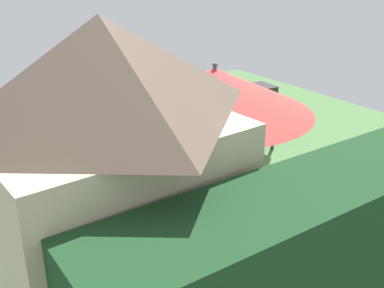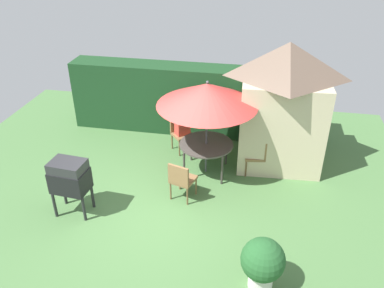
# 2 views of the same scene
# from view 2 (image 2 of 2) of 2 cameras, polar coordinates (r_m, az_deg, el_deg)

# --- Properties ---
(ground_plane) EXTENTS (11.00, 11.00, 0.00)m
(ground_plane) POSITION_cam_2_polar(r_m,az_deg,el_deg) (8.36, -5.02, -9.06)
(ground_plane) COLOR #47703D
(hedge_backdrop) EXTENTS (6.43, 0.79, 1.86)m
(hedge_backdrop) POSITION_cam_2_polar(r_m,az_deg,el_deg) (10.80, -0.38, 6.44)
(hedge_backdrop) COLOR #193D1E
(hedge_backdrop) RESTS_ON ground
(garden_shed) EXTENTS (2.09, 1.74, 2.96)m
(garden_shed) POSITION_cam_2_polar(r_m,az_deg,el_deg) (9.30, 12.95, 5.53)
(garden_shed) COLOR #C6B793
(garden_shed) RESTS_ON ground
(patio_table) EXTENTS (1.23, 1.23, 0.76)m
(patio_table) POSITION_cam_2_polar(r_m,az_deg,el_deg) (9.04, 2.06, -0.27)
(patio_table) COLOR #47423D
(patio_table) RESTS_ON ground
(patio_umbrella) EXTENTS (2.21, 2.21, 2.27)m
(patio_umbrella) POSITION_cam_2_polar(r_m,az_deg,el_deg) (8.47, 2.21, 7.14)
(patio_umbrella) COLOR #4C4C51
(patio_umbrella) RESTS_ON ground
(bbq_grill) EXTENTS (0.74, 0.56, 1.20)m
(bbq_grill) POSITION_cam_2_polar(r_m,az_deg,el_deg) (8.07, -17.24, -4.60)
(bbq_grill) COLOR black
(bbq_grill) RESTS_ON ground
(chair_near_shed) EXTENTS (0.65, 0.65, 0.90)m
(chair_near_shed) POSITION_cam_2_polar(r_m,az_deg,el_deg) (10.04, -1.62, 1.90)
(chair_near_shed) COLOR olive
(chair_near_shed) RESTS_ON ground
(chair_far_side) EXTENTS (0.57, 0.58, 0.90)m
(chair_far_side) POSITION_cam_2_polar(r_m,az_deg,el_deg) (8.24, -1.54, -5.02)
(chair_far_side) COLOR olive
(chair_far_side) RESTS_ON ground
(chair_toward_hedge) EXTENTS (0.53, 0.53, 0.90)m
(chair_toward_hedge) POSITION_cam_2_polar(r_m,az_deg,el_deg) (9.22, 9.55, -1.30)
(chair_toward_hedge) COLOR olive
(chair_toward_hedge) RESTS_ON ground
(potted_plant_by_shed) EXTENTS (0.71, 0.71, 0.94)m
(potted_plant_by_shed) POSITION_cam_2_polar(r_m,az_deg,el_deg) (6.57, 10.14, -16.40)
(potted_plant_by_shed) COLOR silver
(potted_plant_by_shed) RESTS_ON ground
(person_in_red) EXTENTS (0.41, 0.40, 1.26)m
(person_in_red) POSITION_cam_2_polar(r_m,az_deg,el_deg) (9.85, -1.40, 3.05)
(person_in_red) COLOR #CC3D33
(person_in_red) RESTS_ON ground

